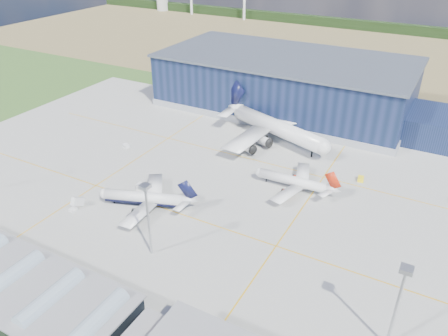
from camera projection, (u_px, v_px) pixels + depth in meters
ground at (181, 194)px, 151.95m from camera, size 600.00×600.00×0.00m
apron at (196, 181)px, 159.57m from camera, size 220.00×160.00×0.08m
farmland at (348, 51)px, 319.94m from camera, size 600.00×220.00×0.01m
treeline at (373, 26)px, 379.06m from camera, size 600.00×8.00×8.00m
hangar at (290, 86)px, 217.46m from camera, size 145.00×62.00×26.10m
glass_concourse at (22, 291)px, 107.03m from camera, size 78.00×23.00×8.60m
light_mast_center at (147, 209)px, 117.27m from camera, size 2.60×2.60×23.00m
light_mast_east at (400, 295)px, 90.02m from camera, size 2.60×2.60×23.00m
airliner_navy at (143, 192)px, 142.77m from camera, size 43.33×42.88×11.14m
airliner_red at (293, 176)px, 152.54m from camera, size 32.23×31.56×10.33m
airliner_widebody at (278, 120)px, 183.64m from camera, size 78.13×77.35×19.92m
gse_van_a at (144, 188)px, 153.27m from camera, size 5.64×2.50×2.45m
gse_cart_a at (305, 186)px, 155.45m from camera, size 2.27×3.38×1.45m
gse_tug_c at (361, 179)px, 159.58m from camera, size 2.55×3.55×1.42m
gse_cart_b at (126, 146)px, 183.28m from camera, size 3.69×3.08×1.37m
airstair at (78, 204)px, 144.36m from camera, size 1.98×4.49×2.82m
car_a at (101, 288)px, 111.93m from camera, size 4.07×2.89×1.29m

